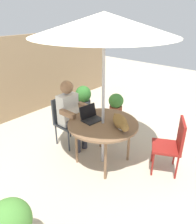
% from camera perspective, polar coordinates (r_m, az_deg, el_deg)
% --- Properties ---
extents(ground_plane, '(14.00, 14.00, 0.00)m').
position_cam_1_polar(ground_plane, '(3.69, 1.20, -12.65)').
color(ground_plane, beige).
extents(fence_back, '(5.93, 0.08, 1.79)m').
position_cam_1_polar(fence_back, '(5.12, -21.29, 7.98)').
color(fence_back, '#937756').
rests_on(fence_back, ground).
extents(patio_table, '(1.07, 1.07, 0.71)m').
position_cam_1_polar(patio_table, '(3.33, 1.30, -3.67)').
color(patio_table, brown).
rests_on(patio_table, ground).
extents(patio_umbrella, '(1.91, 1.91, 2.25)m').
position_cam_1_polar(patio_umbrella, '(2.92, 1.60, 22.00)').
color(patio_umbrella, '#B7B7BC').
rests_on(patio_umbrella, ground).
extents(chair_occupied, '(0.40, 0.40, 0.87)m').
position_cam_1_polar(chair_occupied, '(3.95, -8.57, -1.49)').
color(chair_occupied, '#33383F').
rests_on(chair_occupied, ground).
extents(chair_empty, '(0.54, 0.54, 0.87)m').
position_cam_1_polar(chair_empty, '(3.39, 18.98, -7.57)').
color(chair_empty, maroon).
rests_on(chair_empty, ground).
extents(person_seated, '(0.48, 0.48, 1.21)m').
position_cam_1_polar(person_seated, '(3.77, -7.16, 0.13)').
color(person_seated, white).
rests_on(person_seated, ground).
extents(laptop, '(0.33, 0.29, 0.21)m').
position_cam_1_polar(laptop, '(3.38, -2.09, -0.94)').
color(laptop, black).
rests_on(laptop, patio_table).
extents(cat, '(0.46, 0.52, 0.17)m').
position_cam_1_polar(cat, '(3.16, 5.94, -2.70)').
color(cat, olive).
rests_on(cat, patio_table).
extents(potted_plant_by_chair, '(0.32, 0.32, 0.66)m').
position_cam_1_polar(potted_plant_by_chair, '(4.73, 4.69, 1.29)').
color(potted_plant_by_chair, '#9E5138').
rests_on(potted_plant_by_chair, ground).
extents(potted_plant_corner, '(0.36, 0.36, 0.71)m').
position_cam_1_polar(potted_plant_corner, '(5.05, -3.82, 3.14)').
color(potted_plant_corner, '#33383D').
rests_on(potted_plant_corner, ground).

